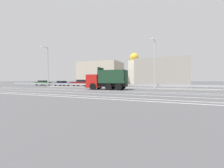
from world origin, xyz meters
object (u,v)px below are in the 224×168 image
at_px(dump_truck, 103,82).
at_px(parked_car_3, 105,84).
at_px(church_tower, 134,69).
at_px(parked_car_1, 62,83).
at_px(street_lamp_0, 47,65).
at_px(street_lamp_1, 154,62).
at_px(median_road_sign, 99,81).
at_px(parked_car_0, 43,83).
at_px(parked_car_2, 81,83).

bearing_deg(dump_truck, parked_car_3, 18.71).
bearing_deg(church_tower, parked_car_1, -118.73).
distance_m(dump_truck, street_lamp_0, 16.79).
height_order(street_lamp_1, parked_car_3, street_lamp_1).
height_order(street_lamp_1, parked_car_1, street_lamp_1).
height_order(dump_truck, median_road_sign, dump_truck).
bearing_deg(street_lamp_0, street_lamp_1, -0.33).
bearing_deg(dump_truck, parked_car_1, 56.21).
distance_m(parked_car_0, parked_car_1, 6.51).
bearing_deg(street_lamp_0, parked_car_1, 92.44).
distance_m(street_lamp_1, parked_car_2, 18.75).
xyz_separation_m(median_road_sign, street_lamp_0, (-13.03, -0.04, 3.58)).
xyz_separation_m(median_road_sign, street_lamp_1, (10.50, -0.17, 3.18)).
xyz_separation_m(parked_car_1, parked_car_2, (6.06, -0.13, 0.14)).
bearing_deg(parked_car_3, median_road_sign, 13.86).
xyz_separation_m(dump_truck, parked_car_1, (-16.10, 8.92, -0.61)).
xyz_separation_m(street_lamp_1, church_tower, (-10.72, 28.84, 1.02)).
bearing_deg(parked_car_2, dump_truck, -133.63).
bearing_deg(parked_car_2, parked_car_1, 86.31).
bearing_deg(dump_truck, median_road_sign, 30.66).
bearing_deg(street_lamp_1, parked_car_3, 154.85).
xyz_separation_m(parked_car_3, church_tower, (0.98, 23.35, 4.92)).
height_order(median_road_sign, street_lamp_0, street_lamp_0).
distance_m(dump_truck, median_road_sign, 4.92).
bearing_deg(parked_car_3, parked_car_1, -86.92).
relative_size(street_lamp_0, parked_car_2, 1.81).
distance_m(dump_truck, parked_car_3, 10.19).
bearing_deg(parked_car_1, street_lamp_1, 78.01).
distance_m(parked_car_1, church_tower, 27.54).
height_order(dump_truck, church_tower, church_tower).
xyz_separation_m(street_lamp_0, church_tower, (12.81, 28.71, 0.62)).
height_order(street_lamp_1, church_tower, church_tower).
distance_m(parked_car_0, church_tower, 31.23).
relative_size(parked_car_0, church_tower, 0.37).
relative_size(parked_car_2, parked_car_3, 1.25).
relative_size(median_road_sign, church_tower, 0.21).
relative_size(parked_car_3, church_tower, 0.32).
bearing_deg(parked_car_0, parked_car_2, 90.26).
height_order(dump_truck, street_lamp_0, street_lamp_0).
relative_size(parked_car_1, church_tower, 0.36).
distance_m(median_road_sign, church_tower, 28.98).
distance_m(street_lamp_1, church_tower, 30.79).
bearing_deg(street_lamp_0, church_tower, 65.95).
bearing_deg(median_road_sign, church_tower, 90.44).
relative_size(median_road_sign, street_lamp_0, 0.29).
xyz_separation_m(street_lamp_1, parked_car_2, (-17.69, 4.95, -3.75)).
distance_m(parked_car_2, church_tower, 25.34).
relative_size(dump_truck, parked_car_3, 1.67).
distance_m(parked_car_0, parked_car_2, 12.57).
relative_size(median_road_sign, parked_car_3, 0.65).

